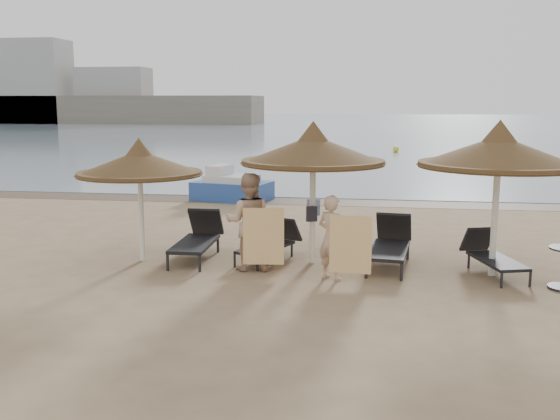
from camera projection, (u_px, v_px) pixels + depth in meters
The scene contains 19 objects.
ground at pixel (284, 286), 10.94m from camera, with size 160.00×160.00×0.00m, color #997C59.
sea at pixel (364, 124), 88.87m from camera, with size 200.00×140.00×0.03m, color gray.
wet_sand_strip at pixel (326, 202), 20.10m from camera, with size 200.00×1.60×0.01m, color brown.
far_shore at pixel (189, 103), 89.94m from camera, with size 150.00×54.80×12.00m.
palapa_left at pixel (139, 164), 12.34m from camera, with size 2.50×2.50×2.48m.
palapa_center at pixel (313, 151), 12.14m from camera, with size 2.85×2.85×2.82m.
palapa_right at pixel (499, 152), 11.21m from camera, with size 2.90×2.90×2.87m.
lounger_far_left at pixel (198, 237), 12.90m from camera, with size 0.75×2.10×0.93m.
lounger_near_left at pixel (272, 242), 12.76m from camera, with size 1.20×1.84×0.79m.
lounger_near_right at pixel (390, 243), 12.32m from camera, with size 0.95×2.18×0.94m.
lounger_far_right at pixel (491, 255), 11.71m from camera, with size 1.05×1.85×0.79m.
person_left at pixel (248, 214), 11.82m from camera, with size 1.00×0.65×2.17m, color tan.
person_right at pixel (332, 231), 11.18m from camera, with size 0.83×0.54×1.80m, color tan.
towel_left at pixel (263, 236), 11.49m from camera, with size 0.76×0.11×1.07m.
towel_right at pixel (350, 245), 10.92m from camera, with size 0.74×0.08×1.04m.
bag_patterned at pixel (313, 207), 12.51m from camera, with size 0.27×0.13×0.33m.
bag_dark at pixel (312, 214), 12.19m from camera, with size 0.22×0.13×0.30m.
pedal_boat at pixel (231, 187), 20.39m from camera, with size 2.70×1.98×1.13m.
buoy_mid at pixel (396, 149), 39.58m from camera, with size 0.40×0.40×0.40m, color yellow.
Camera 1 is at (1.50, -10.44, 3.19)m, focal length 40.00 mm.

